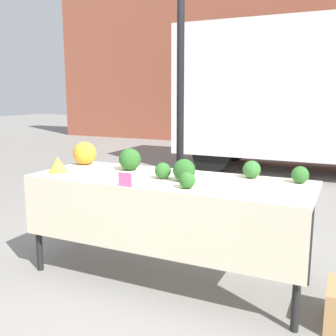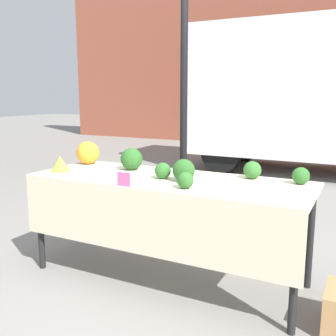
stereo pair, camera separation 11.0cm
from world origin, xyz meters
TOP-DOWN VIEW (x-y plane):
  - ground_plane at (0.00, 0.00)m, footprint 40.00×40.00m
  - building_facade at (0.00, 8.90)m, footprint 16.00×0.60m
  - tent_pole at (-0.26, 0.84)m, footprint 0.07×0.07m
  - parked_truck at (0.27, 4.99)m, footprint 4.51×1.82m
  - market_table at (0.00, -0.06)m, footprint 2.15×0.78m
  - orange_cauliflower at (-0.94, 0.22)m, footprint 0.21×0.21m
  - romanesco_head at (-0.92, -0.17)m, footprint 0.16×0.16m
  - broccoli_head_0 at (-0.43, 0.16)m, footprint 0.19×0.19m
  - broccoli_head_1 at (0.26, -0.24)m, footprint 0.11×0.11m
  - broccoli_head_2 at (-0.03, -0.03)m, footprint 0.12×0.12m
  - broccoli_head_3 at (0.93, 0.25)m, footprint 0.12×0.12m
  - broccoli_head_4 at (0.57, 0.28)m, footprint 0.14×0.14m
  - broccoli_head_5 at (0.15, -0.04)m, footprint 0.17×0.17m
  - price_sign at (-0.15, -0.38)m, footprint 0.10×0.01m

SIDE VIEW (x-z plane):
  - ground_plane at x=0.00m, z-range 0.00..0.00m
  - market_table at x=0.00m, z-range 0.30..1.11m
  - price_sign at x=-0.15m, z-range 0.80..0.90m
  - broccoli_head_1 at x=0.26m, z-range 0.80..0.92m
  - broccoli_head_3 at x=0.93m, z-range 0.80..0.93m
  - broccoli_head_2 at x=-0.03m, z-range 0.80..0.93m
  - romanesco_head at x=-0.92m, z-range 0.80..0.93m
  - broccoli_head_4 at x=0.57m, z-range 0.80..0.94m
  - broccoli_head_5 at x=0.15m, z-range 0.80..0.97m
  - broccoli_head_0 at x=-0.43m, z-range 0.80..0.99m
  - orange_cauliflower at x=-0.94m, z-range 0.80..1.01m
  - tent_pole at x=-0.26m, z-range 0.00..2.44m
  - parked_truck at x=0.27m, z-range 0.08..2.77m
  - building_facade at x=0.00m, z-range 0.00..4.81m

